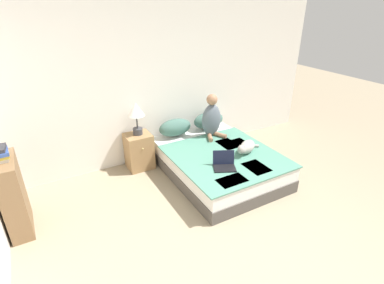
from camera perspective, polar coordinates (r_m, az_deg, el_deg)
name	(u,v)px	position (r m, az deg, el deg)	size (l,w,h in m)	color
ground_plane	(301,283)	(3.46, 20.10, -23.92)	(16.00, 16.00, 0.00)	gray
wall_back	(164,83)	(4.99, -5.42, 11.06)	(6.03, 0.05, 2.55)	silver
bed	(218,162)	(4.72, 4.96, -3.89)	(1.52, 1.98, 0.42)	#4C4742
pillow_near	(175,127)	(5.04, -3.22, 2.78)	(0.57, 0.30, 0.29)	#42665B
pillow_far	(208,120)	(5.34, 3.16, 4.17)	(0.57, 0.30, 0.29)	#42665B
person_sitting	(212,118)	(4.98, 3.76, 4.51)	(0.36, 0.34, 0.72)	slate
cat_tabby	(246,147)	(4.55, 10.34, -0.96)	(0.52, 0.32, 0.20)	#A8A399
laptop_open	(224,164)	(4.16, 6.16, -4.26)	(0.38, 0.35, 0.22)	black
nightstand	(139,151)	(4.93, -10.04, -1.73)	(0.40, 0.38, 0.59)	#937047
table_lamp	(136,113)	(4.68, -10.60, 5.54)	(0.26, 0.26, 0.52)	#38383D
bookshelf	(13,196)	(4.09, -30.88, -8.81)	(0.23, 0.61, 0.95)	brown
book_stack_top	(0,154)	(3.84, -32.73, -1.90)	(0.17, 0.24, 0.16)	beige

